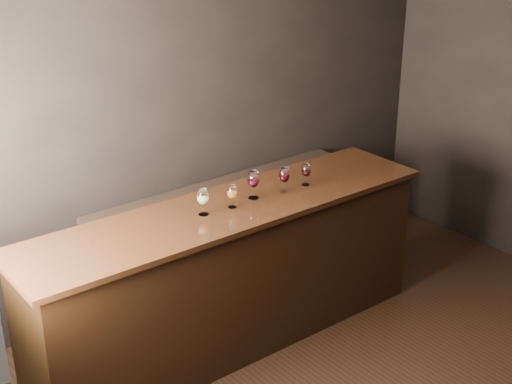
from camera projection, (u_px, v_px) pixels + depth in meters
room_shell at (376, 157)px, 4.30m from camera, size 5.02×4.52×2.81m
bar_counter at (231, 278)px, 5.45m from camera, size 3.21×0.73×1.12m
bar_top at (230, 209)px, 5.22m from camera, size 3.32×0.81×0.04m
back_bar_shelf at (226, 234)px, 6.35m from camera, size 2.60×0.40×0.94m
glass_white at (203, 198)px, 5.03m from camera, size 0.08×0.08×0.20m
glass_amber at (232, 192)px, 5.15m from camera, size 0.07×0.07×0.18m
glass_red_a at (253, 180)px, 5.30m from camera, size 0.09×0.09×0.22m
glass_red_b at (284, 176)px, 5.42m from camera, size 0.08×0.08×0.20m
glass_red_c at (306, 171)px, 5.55m from camera, size 0.07×0.07×0.17m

